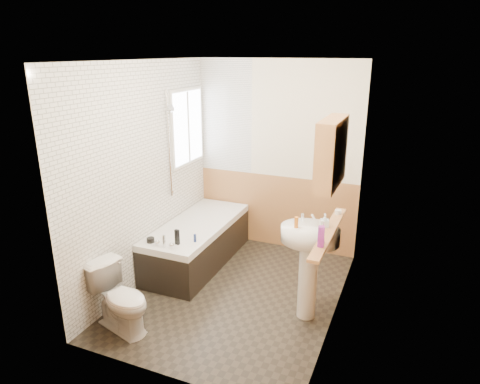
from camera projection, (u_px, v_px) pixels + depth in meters
name	position (u px, v px, depth m)	size (l,w,h in m)	color
floor	(235.00, 293.00, 4.80)	(2.80, 2.80, 0.00)	black
ceiling	(234.00, 60.00, 4.01)	(2.80, 2.80, 0.00)	white
wall_back	(277.00, 157.00, 5.64)	(2.20, 0.02, 2.50)	#F4E7C9
wall_front	(159.00, 240.00, 3.17)	(2.20, 0.02, 2.50)	#F4E7C9
wall_left	(144.00, 176.00, 4.81)	(0.02, 2.80, 2.50)	#F4E7C9
wall_right	(343.00, 201.00, 4.00)	(0.02, 2.80, 2.50)	#F4E7C9
wainscot_right	(335.00, 272.00, 4.24)	(0.01, 2.80, 1.00)	#BA814C
wainscot_front	(166.00, 325.00, 3.42)	(2.20, 0.01, 1.00)	#BA814C
wainscot_back	(275.00, 211.00, 5.85)	(2.20, 0.01, 1.00)	#BA814C
tile_cladding_left	(146.00, 176.00, 4.80)	(0.01, 2.80, 2.50)	white
tile_return_back	(226.00, 116.00, 5.72)	(0.75, 0.01, 1.50)	white
window	(188.00, 127.00, 5.50)	(0.03, 0.79, 0.99)	white
bathtub	(198.00, 242.00, 5.42)	(0.70, 1.72, 0.68)	black
shower_riser	(169.00, 136.00, 5.07)	(0.11, 0.09, 1.29)	silver
toilet	(121.00, 299.00, 4.10)	(0.37, 0.66, 0.65)	white
sink	(309.00, 254.00, 4.17)	(0.57, 0.46, 1.10)	white
pine_shelf	(329.00, 232.00, 3.88)	(0.10, 1.25, 0.03)	#BA814C
medicine_cabinet	(331.00, 153.00, 3.66)	(0.17, 0.66, 0.59)	#BA814C
foam_can	(321.00, 236.00, 3.54)	(0.06, 0.06, 0.18)	purple
green_bottle	(323.00, 232.00, 3.61)	(0.04, 0.04, 0.19)	purple
black_jar	(338.00, 212.00, 4.27)	(0.06, 0.06, 0.04)	silver
soap_bottle	(324.00, 227.00, 3.98)	(0.08, 0.17, 0.08)	silver
clear_bottle	(296.00, 222.00, 4.06)	(0.04, 0.04, 0.11)	orange
blue_gel	(177.00, 237.00, 4.72)	(0.05, 0.03, 0.18)	black
cream_jar	(151.00, 240.00, 4.79)	(0.09, 0.09, 0.05)	black
orange_bottle	(195.00, 238.00, 4.79)	(0.03, 0.03, 0.09)	navy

